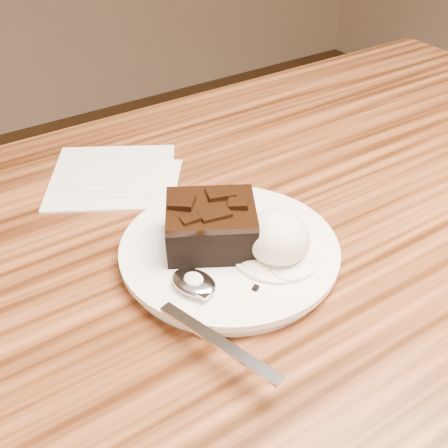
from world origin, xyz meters
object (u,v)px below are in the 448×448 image
spoon (194,284)px  napkin (113,175)px  plate (229,252)px  ice_cream_scoop (277,237)px  brownie (211,228)px  dining_table (297,424)px

spoon → napkin: bearing=67.3°
plate → ice_cream_scoop: ice_cream_scoop is taller
ice_cream_scoop → brownie: bearing=131.2°
brownie → ice_cream_scoop: 0.07m
plate → ice_cream_scoop: size_ratio=3.38×
napkin → dining_table: bearing=-57.1°
dining_table → plate: (-0.12, 0.02, 0.38)m
napkin → brownie: bearing=-84.7°
dining_table → ice_cream_scoop: 0.43m
dining_table → ice_cream_scoop: bearing=-164.7°
brownie → spoon: (-0.05, -0.05, -0.02)m
dining_table → napkin: bearing=122.9°
plate → spoon: bearing=-151.5°
brownie → ice_cream_scoop: ice_cream_scoop is taller
plate → brownie: size_ratio=2.56×
dining_table → brownie: brownie is taller
dining_table → plate: size_ratio=5.28×
spoon → napkin: spoon is taller
brownie → spoon: bearing=-136.4°
brownie → ice_cream_scoop: size_ratio=1.32×
plate → spoon: (-0.06, -0.03, 0.01)m
ice_cream_scoop → spoon: ice_cream_scoop is taller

